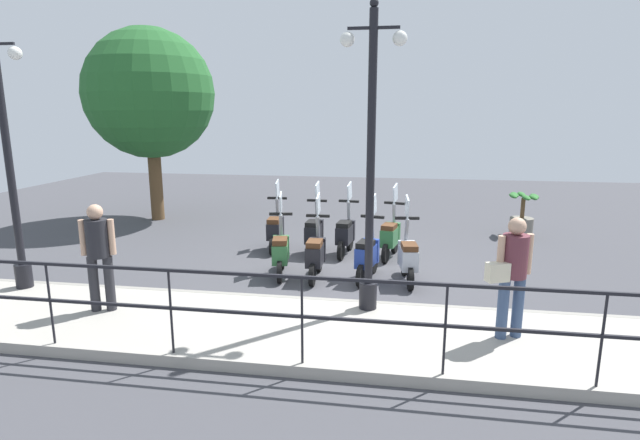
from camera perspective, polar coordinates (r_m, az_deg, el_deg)
The scene contains 17 objects.
ground_plane at distance 9.97m, azimuth 2.67°, elevation -5.40°, with size 28.00×28.00×0.00m, color #424247.
promenade_walkway at distance 7.02m, azimuth -0.33°, elevation -12.54°, with size 2.20×20.00×0.15m.
fence_railing at distance 5.75m, azimuth -2.08°, elevation -9.33°, with size 0.04×16.03×1.07m.
lamp_post_near at distance 7.11m, azimuth 5.78°, elevation 4.53°, with size 0.26×0.90×4.33m.
lamp_post_far at distance 9.39m, azimuth -31.86°, elevation 4.36°, with size 0.26×0.90×4.25m.
pedestrian_with_bag at distance 6.78m, azimuth 21.13°, elevation -5.23°, with size 0.47×0.61×1.59m.
pedestrian_distant at distance 7.88m, azimuth -23.99°, elevation -3.09°, with size 0.39×0.48×1.59m.
tree_large at distance 14.80m, azimuth -18.89°, elevation 13.46°, with size 3.52×3.52×5.27m.
potted_palm at distance 13.34m, azimuth 22.08°, elevation 0.21°, with size 1.06×0.66×1.05m.
scooter_near_0 at distance 9.09m, azimuth 10.00°, elevation -4.15°, with size 1.23×0.44×1.54m.
scooter_near_1 at distance 9.14m, azimuth 5.46°, elevation -3.92°, with size 1.22×0.50×1.54m.
scooter_near_2 at distance 9.16m, azimuth -0.49°, elevation -3.83°, with size 1.23×0.44×1.54m.
scooter_near_3 at distance 9.35m, azimuth -4.52°, elevation -3.53°, with size 1.22×0.48×1.54m.
scooter_far_0 at distance 10.55m, azimuth 8.06°, elevation -1.79°, with size 1.22×0.50×1.54m.
scooter_far_1 at distance 10.68m, azimuth 2.94°, elevation -1.51°, with size 1.23×0.44×1.54m.
scooter_far_2 at distance 10.74m, azimuth -0.66°, elevation -1.41°, with size 1.23×0.44×1.54m.
scooter_far_3 at distance 11.09m, azimuth -5.11°, elevation -1.03°, with size 1.23×0.44×1.54m.
Camera 1 is at (-9.44, -1.05, 3.02)m, focal length 28.00 mm.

